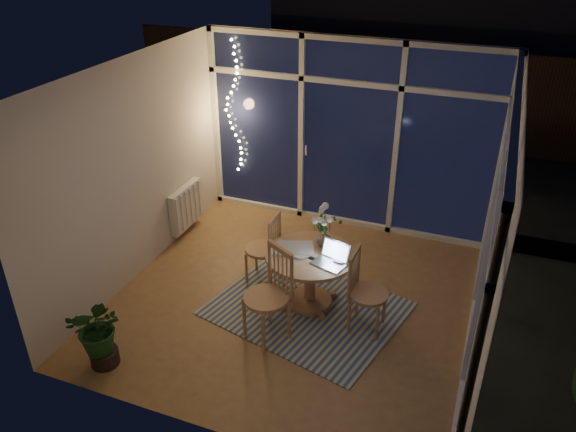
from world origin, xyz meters
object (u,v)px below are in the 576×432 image
Objects in this scene: chair_left at (262,247)px; chair_front at (266,296)px; laptop at (329,254)px; potted_plant at (100,333)px; dining_table at (310,279)px; flower_vase at (324,238)px; chair_right at (369,292)px.

chair_front is (0.45, -0.94, 0.07)m from chair_left.
laptop is 2.40m from potted_plant.
chair_front is (-0.23, -0.69, 0.19)m from dining_table.
laptop reaches higher than dining_table.
chair_left is at bearing 175.08° from laptop.
chair_front is at bearing -108.79° from dining_table.
potted_plant is (-1.67, -1.83, -0.40)m from flower_vase.
potted_plant is (-2.28, -1.45, -0.10)m from chair_right.
chair_left is 1.06m from laptop.
potted_plant is (-1.34, -0.94, -0.15)m from chair_front.
chair_right is 1.07m from chair_front.
potted_plant is at bearing -134.07° from dining_table.
chair_right is 0.90× the size of chair_front.
flower_vase is at bearing 59.49° from chair_right.
chair_front is 1.39× the size of potted_plant.
laptop is at bearing -26.43° from dining_table.
dining_table is at bearing 69.98° from chair_left.
chair_left is 1.04m from chair_front.
chair_right reaches higher than dining_table.
flower_vase is (0.09, 0.20, 0.44)m from dining_table.
dining_table is 0.74m from chair_left.
flower_vase reaches higher than dining_table.
dining_table is 1.08× the size of chair_left.
chair_left is 2.72× the size of laptop.
chair_front is 3.11× the size of laptop.
dining_table is 0.50m from flower_vase.
chair_front reaches higher than potted_plant.
dining_table is 0.94× the size of chair_front.
flower_vase is 2.51m from potted_plant.
chair_right is 0.56m from laptop.
laptop is (0.25, -0.12, 0.46)m from dining_table.
flower_vase is (0.78, -0.04, 0.32)m from chair_left.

